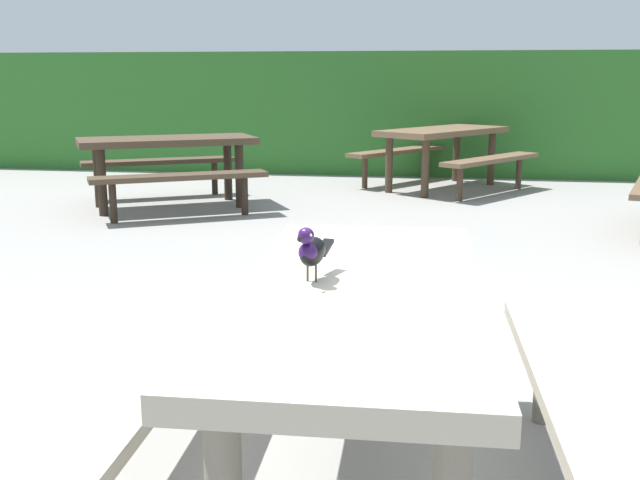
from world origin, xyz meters
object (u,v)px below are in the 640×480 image
at_px(bird_grackle, 311,250).
at_px(picnic_table_far_centre, 168,155).
at_px(picnic_table_mid_right, 443,144).
at_px(picnic_table_foreground, 359,338).

distance_m(bird_grackle, picnic_table_far_centre, 5.80).
bearing_deg(picnic_table_mid_right, picnic_table_foreground, -92.20).
relative_size(picnic_table_foreground, picnic_table_far_centre, 0.79).
xyz_separation_m(bird_grackle, picnic_table_far_centre, (-2.44, 5.26, -0.29)).
height_order(picnic_table_mid_right, picnic_table_far_centre, same).
xyz_separation_m(bird_grackle, picnic_table_mid_right, (0.42, 7.08, -0.29)).
relative_size(picnic_table_foreground, picnic_table_mid_right, 0.77).
height_order(picnic_table_foreground, picnic_table_far_centre, same).
bearing_deg(bird_grackle, picnic_table_foreground, 5.18).
xyz_separation_m(picnic_table_foreground, picnic_table_mid_right, (0.27, 7.06, 0.00)).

